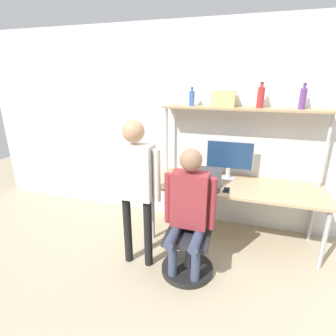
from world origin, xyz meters
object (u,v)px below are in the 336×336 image
Objects in this scene: laptop at (207,182)px; bottle_red at (261,97)px; office_chair at (188,247)px; cell_phone at (226,190)px; bottle_purple at (303,98)px; person_standing at (135,178)px; person_seated at (189,205)px; storage_box at (223,99)px; monitor at (229,157)px; bottle_blue at (192,98)px.

laptop is 1.15× the size of bottle_red.
office_chair is 1.90m from bottle_red.
bottle_purple is at bearing 30.50° from cell_phone.
bottle_red is at bearing 42.10° from person_standing.
laptop is 1.19× the size of bottle_purple.
bottle_red is (0.59, 1.04, 0.98)m from person_seated.
person_standing is (-0.64, -0.67, 0.22)m from laptop.
cell_phone is at bearing 35.10° from person_standing.
storage_box is (0.09, 0.38, 0.95)m from laptop.
bottle_blue is at bearing 178.51° from monitor.
person_seated is at bearing 1.11° from person_standing.
laptop is (-0.22, -0.37, -0.22)m from monitor.
cell_phone is (0.02, -0.42, -0.28)m from monitor.
office_chair reaches higher than cell_phone.
cell_phone is 0.80m from office_chair.
monitor is 3.95× the size of cell_phone.
person_standing is at bearing -178.89° from person_seated.
office_chair is 0.67× the size of person_seated.
monitor is 2.01× the size of bottle_red.
person_standing is at bearing -124.93° from storage_box.
monitor is 1.06m from bottle_purple.
person_standing is 7.17× the size of bottle_blue.
bottle_blue is (-0.23, 0.99, 1.48)m from office_chair.
monitor is 0.43× the size of person_seated.
cell_phone is at bearing 60.49° from office_chair.
laptop is at bearing -51.79° from bottle_blue.
person_standing is at bearing -137.90° from bottle_red.
storage_box is at bearing 0.00° from bottle_blue.
monitor is 2.61× the size of bottle_blue.
monitor is at bearing -178.97° from bottle_purple.
monitor is 0.90m from bottle_blue.
person_standing is 1.74m from bottle_red.
office_chair is (-0.07, -0.61, -0.53)m from laptop.
bottle_purple is (1.04, 0.99, 1.51)m from office_chair.
bottle_purple is at bearing 43.41° from office_chair.
monitor is at bearing 50.30° from person_standing.
person_standing is at bearing -107.88° from bottle_blue.
bottle_red reaches higher than person_seated.
storage_box is (-0.43, 0.00, -0.03)m from bottle_red.
monitor is at bearing 93.03° from cell_phone.
cell_phone is 1.16m from bottle_red.
bottle_blue is at bearing 128.21° from laptop.
person_standing reaches higher than person_seated.
cell_phone is at bearing -70.84° from storage_box.
monitor is at bearing -1.49° from bottle_blue.
laptop is 1.17m from bottle_red.
office_chair is at bearing -121.07° from bottle_red.
bottle_purple reaches higher than person_standing.
person_seated is at bearing -119.80° from bottle_red.
bottle_purple is (0.97, 0.38, 0.98)m from laptop.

